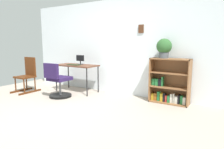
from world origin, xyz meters
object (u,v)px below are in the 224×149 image
keyboard (74,65)px  desk (77,67)px  office_chair (58,83)px  rocking_chair (27,74)px  bookshelf_low (169,83)px  potted_plant_on_shelf (164,47)px  monitor (80,60)px

keyboard → desk: bearing=86.6°
office_chair → rocking_chair: 1.13m
desk → bookshelf_low: size_ratio=1.17×
keyboard → rocking_chair: rocking_chair is taller
office_chair → rocking_chair: size_ratio=0.91×
desk → potted_plant_on_shelf: size_ratio=2.75×
desk → office_chair: bearing=-89.1°
monitor → potted_plant_on_shelf: bearing=3.5°
keyboard → rocking_chair: bearing=-152.5°
potted_plant_on_shelf → office_chair: bearing=-157.5°
keyboard → rocking_chair: size_ratio=0.40×
monitor → potted_plant_on_shelf: size_ratio=0.60×
rocking_chair → bookshelf_low: size_ratio=0.94×
office_chair → bookshelf_low: 2.52m
rocking_chair → desk: bearing=31.2°
desk → bookshelf_low: 2.37m
monitor → potted_plant_on_shelf: 2.21m
potted_plant_on_shelf → keyboard: bearing=-171.3°
keyboard → rocking_chair: 1.27m
monitor → bookshelf_low: (2.30, 0.19, -0.42)m
monitor → rocking_chair: bearing=-145.6°
rocking_chair → bookshelf_low: bearing=15.7°
desk → rocking_chair: rocking_chair is taller
monitor → bookshelf_low: size_ratio=0.26×
desk → rocking_chair: size_ratio=1.24×
desk → keyboard: (-0.01, -0.10, 0.07)m
rocking_chair → bookshelf_low: bookshelf_low is taller
keyboard → office_chair: size_ratio=0.44×
monitor → office_chair: bearing=-91.8°
desk → office_chair: size_ratio=1.37×
monitor → rocking_chair: 1.44m
desk → keyboard: keyboard is taller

